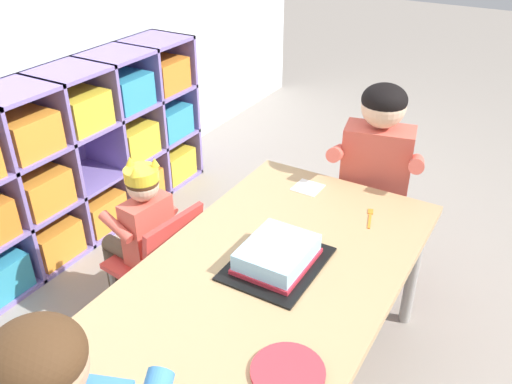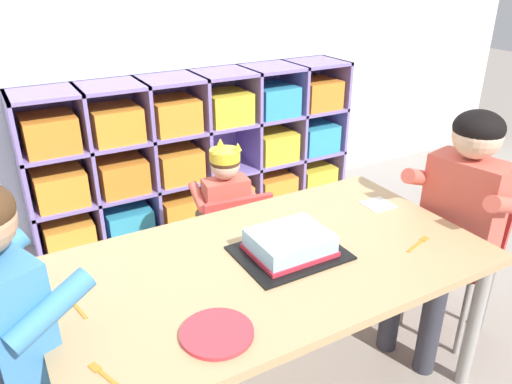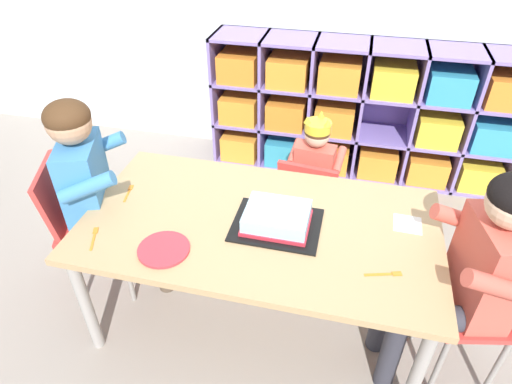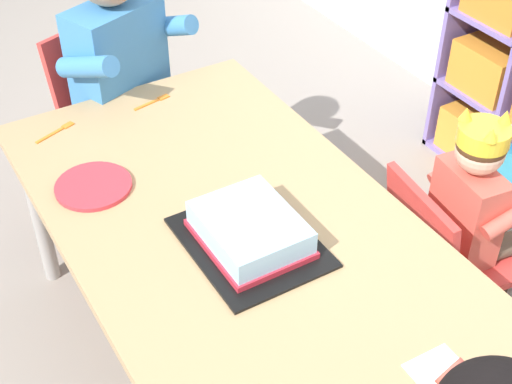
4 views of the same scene
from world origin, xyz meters
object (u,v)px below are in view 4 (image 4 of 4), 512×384
child_with_crown (479,204)px  birthday_cake_on_tray (250,233)px  fork_beside_plate_stack (154,101)px  activity_table (237,242)px  classroom_chair_adult_side (114,109)px  paper_plate_stack (93,186)px  classroom_chair_blue (441,250)px  adult_helper_seated (132,70)px  fork_scattered_mid_table (57,131)px

child_with_crown → birthday_cake_on_tray: (-0.09, -0.70, 0.15)m
birthday_cake_on_tray → fork_beside_plate_stack: birthday_cake_on_tray is taller
activity_table → classroom_chair_adult_side: bearing=179.4°
child_with_crown → paper_plate_stack: bearing=69.9°
paper_plate_stack → fork_beside_plate_stack: paper_plate_stack is taller
classroom_chair_blue → paper_plate_stack: (-0.47, -0.85, 0.26)m
classroom_chair_blue → birthday_cake_on_tray: birthday_cake_on_tray is taller
classroom_chair_blue → adult_helper_seated: adult_helper_seated is taller
birthday_cake_on_tray → fork_scattered_mid_table: size_ratio=2.78×
activity_table → classroom_chair_adult_side: classroom_chair_adult_side is taller
classroom_chair_blue → child_with_crown: (0.01, 0.10, 0.14)m
birthday_cake_on_tray → fork_beside_plate_stack: 0.71m
fork_beside_plate_stack → paper_plate_stack: bearing=33.3°
child_with_crown → birthday_cake_on_tray: bearing=90.0°
adult_helper_seated → fork_beside_plate_stack: adult_helper_seated is taller
birthday_cake_on_tray → fork_scattered_mid_table: bearing=-160.8°
activity_table → birthday_cake_on_tray: size_ratio=4.11×
adult_helper_seated → classroom_chair_blue: bearing=-80.1°
birthday_cake_on_tray → classroom_chair_blue: bearing=82.9°
child_with_crown → fork_beside_plate_stack: bearing=45.5°
child_with_crown → activity_table: bearing=84.0°
child_with_crown → paper_plate_stack: 1.07m
activity_table → classroom_chair_adult_side: 0.89m
classroom_chair_blue → paper_plate_stack: bearing=67.8°
fork_beside_plate_stack → fork_scattered_mid_table: size_ratio=0.97×
birthday_cake_on_tray → paper_plate_stack: size_ratio=1.78×
activity_table → fork_scattered_mid_table: size_ratio=11.42×
classroom_chair_blue → fork_beside_plate_stack: fork_beside_plate_stack is taller
activity_table → birthday_cake_on_tray: 0.12m
classroom_chair_blue → adult_helper_seated: (-0.92, -0.54, 0.30)m
birthday_cake_on_tray → fork_scattered_mid_table: 0.75m
activity_table → paper_plate_stack: (-0.32, -0.26, 0.06)m
child_with_crown → fork_beside_plate_stack: (-0.80, -0.63, 0.11)m
adult_helper_seated → fork_beside_plate_stack: bearing=-105.7°
child_with_crown → classroom_chair_adult_side: 1.25m
activity_table → fork_beside_plate_stack: 0.64m
activity_table → child_with_crown: size_ratio=1.88×
classroom_chair_adult_side → adult_helper_seated: (0.11, 0.04, 0.20)m
classroom_chair_blue → birthday_cake_on_tray: bearing=89.9°
birthday_cake_on_tray → paper_plate_stack: birthday_cake_on_tray is taller
child_with_crown → adult_helper_seated: 1.14m
paper_plate_stack → birthday_cake_on_tray: bearing=32.0°
activity_table → classroom_chair_adult_side: size_ratio=2.04×
paper_plate_stack → classroom_chair_adult_side: bearing=154.6°
classroom_chair_blue → birthday_cake_on_tray: 0.67m
classroom_chair_blue → fork_scattered_mid_table: bearing=54.2°
child_with_crown → birthday_cake_on_tray: 0.72m
classroom_chair_blue → classroom_chair_adult_side: 1.19m
classroom_chair_adult_side → birthday_cake_on_tray: classroom_chair_adult_side is taller
classroom_chair_adult_side → paper_plate_stack: (0.56, -0.26, 0.15)m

